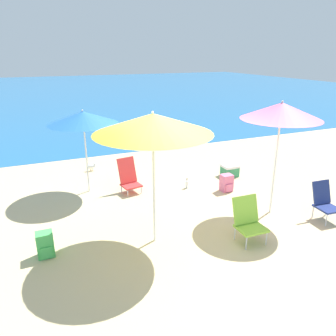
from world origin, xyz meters
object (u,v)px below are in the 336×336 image
Objects in this scene: backpack_pink at (227,183)px; backpack_green at (45,245)px; beach_chair_red at (129,176)px; cooler_box at (230,170)px; beach_umbrella_blue at (83,118)px; beach_chair_navy at (324,200)px; beach_chair_lime at (248,219)px; water_bottle at (187,184)px; beach_umbrella_yellow at (153,124)px; seagull at (91,166)px; beach_umbrella_pink at (281,111)px.

backpack_pink is 0.96× the size of backpack_green.
beach_chair_red reaches higher than cooler_box.
beach_umbrella_blue reaches higher than beach_chair_red.
beach_chair_lime reaches higher than beach_chair_navy.
backpack_pink is at bearing -33.68° from water_bottle.
beach_umbrella_yellow reaches higher than water_bottle.
beach_chair_navy is at bearing -53.74° from water_bottle.
seagull is (-3.81, 4.75, -0.26)m from beach_chair_navy.
beach_chair_lime is 1.90× the size of backpack_pink.
backpack_pink is 0.98m from water_bottle.
beach_chair_red is at bearing 137.12° from beach_umbrella_pink.
beach_chair_red is at bearing -72.74° from seagull.
beach_umbrella_pink is 2.98m from water_bottle.
beach_umbrella_blue reaches higher than seagull.
beach_umbrella_blue is 4.76× the size of backpack_pink.
backpack_pink is at bearing 14.96° from backpack_green.
beach_umbrella_yellow reaches higher than beach_chair_lime.
beach_umbrella_yellow is at bearing -178.48° from beach_umbrella_pink.
beach_umbrella_pink is 5.48m from seagull.
backpack_pink is 4.43m from backpack_green.
beach_umbrella_yellow is 3.05× the size of beach_chair_navy.
cooler_box is at bearing 63.99° from beach_chair_lime.
beach_umbrella_blue is 7.96× the size of water_bottle.
seagull is (-2.77, 2.77, -0.07)m from backpack_pink.
beach_umbrella_yellow is 1.18× the size of beach_umbrella_blue.
beach_umbrella_yellow is at bearing -143.87° from cooler_box.
backpack_green is at bearing 177.53° from beach_umbrella_pink.
seagull is at bearing 68.98° from backpack_green.
beach_umbrella_yellow reaches higher than cooler_box.
seagull is (-3.42, 1.93, -0.02)m from cooler_box.
beach_chair_navy is at bearing -9.34° from beach_umbrella_yellow.
seagull is (0.33, 1.45, -1.68)m from beach_umbrella_blue.
backpack_green is at bearing 175.17° from beach_chair_navy.
backpack_pink is 1.57× the size of seagull.
beach_chair_lime reaches higher than water_bottle.
beach_chair_red reaches higher than backpack_pink.
beach_umbrella_blue is 2.51× the size of beach_chair_lime.
beach_umbrella_pink is at bearing -52.84° from beach_chair_red.
beach_umbrella_yellow is 2.94m from beach_chair_red.
water_bottle is at bearing 90.55° from beach_chair_lime.
beach_umbrella_pink is at bearing 1.52° from beach_umbrella_yellow.
cooler_box is (1.46, 0.30, 0.06)m from water_bottle.
cooler_box is (3.76, -0.48, -1.66)m from beach_umbrella_blue.
backpack_pink is (0.87, 2.03, -0.21)m from beach_chair_lime.
beach_chair_navy is 1.91m from beach_chair_lime.
beach_chair_red reaches higher than beach_chair_navy.
beach_umbrella_blue is at bearing -103.03° from seagull.
beach_umbrella_blue is 3.74m from backpack_pink.
water_bottle is (1.39, -0.39, -0.29)m from beach_chair_red.
beach_chair_lime is at bearing -91.34° from water_bottle.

